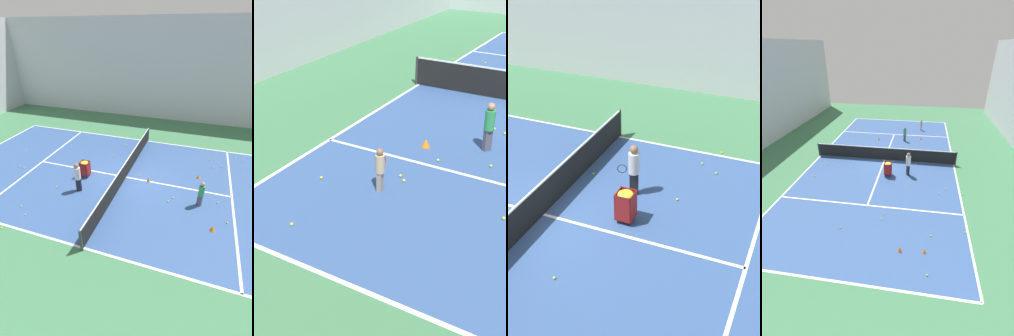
% 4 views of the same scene
% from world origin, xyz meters
% --- Properties ---
extents(line_baseline_near, '(10.37, 0.10, 0.00)m').
position_xyz_m(line_baseline_near, '(0.00, -10.27, 0.01)').
color(line_baseline_near, white).
rests_on(line_baseline_near, ground).
extents(line_sideline_left, '(0.10, 20.54, 0.00)m').
position_xyz_m(line_sideline_left, '(-5.18, 0.00, 0.01)').
color(line_sideline_left, white).
rests_on(line_sideline_left, ground).
extents(player_near_baseline, '(0.24, 0.54, 1.07)m').
position_xyz_m(player_near_baseline, '(-2.57, -7.31, 0.61)').
color(player_near_baseline, gray).
rests_on(player_near_baseline, ground).
extents(child_midcourt, '(0.37, 0.37, 1.34)m').
position_xyz_m(child_midcourt, '(-1.17, -4.08, 0.77)').
color(child_midcourt, '#4C4C56').
rests_on(child_midcourt, ground).
extents(training_cone_4, '(0.23, 0.23, 0.23)m').
position_xyz_m(training_cone_4, '(-2.66, -4.72, 0.12)').
color(training_cone_4, orange).
rests_on(training_cone_4, ground).
extents(tennis_ball_3, '(0.07, 0.07, 0.07)m').
position_xyz_m(tennis_ball_3, '(0.22, -7.04, 0.04)').
color(tennis_ball_3, yellow).
rests_on(tennis_ball_3, ground).
extents(tennis_ball_4, '(0.07, 0.07, 0.07)m').
position_xyz_m(tennis_ball_4, '(-2.46, -6.53, 0.04)').
color(tennis_ball_4, yellow).
rests_on(tennis_ball_4, ground).
extents(tennis_ball_14, '(0.07, 0.07, 0.07)m').
position_xyz_m(tennis_ball_14, '(-5.05, 6.94, 0.04)').
color(tennis_ball_14, yellow).
rests_on(tennis_ball_14, ground).
extents(tennis_ball_19, '(0.07, 0.07, 0.07)m').
position_xyz_m(tennis_ball_19, '(-1.05, -2.83, 0.04)').
color(tennis_ball_19, yellow).
rests_on(tennis_ball_19, ground).
extents(tennis_ball_21, '(0.07, 0.07, 0.07)m').
position_xyz_m(tennis_ball_21, '(-1.41, -2.65, 0.04)').
color(tennis_ball_21, yellow).
rests_on(tennis_ball_21, ground).
extents(tennis_ball_24, '(0.07, 0.07, 0.07)m').
position_xyz_m(tennis_ball_24, '(-3.97, 3.94, 0.04)').
color(tennis_ball_24, yellow).
rests_on(tennis_ball_24, ground).
extents(tennis_ball_25, '(0.07, 0.07, 0.07)m').
position_xyz_m(tennis_ball_25, '(-5.37, 3.79, 0.04)').
color(tennis_ball_25, yellow).
rests_on(tennis_ball_25, ground).
extents(tennis_ball_26, '(0.07, 0.07, 0.07)m').
position_xyz_m(tennis_ball_26, '(-4.39, 3.36, 0.04)').
color(tennis_ball_26, yellow).
rests_on(tennis_ball_26, ground).
extents(tennis_ball_28, '(0.07, 0.07, 0.07)m').
position_xyz_m(tennis_ball_28, '(-2.28, -6.70, 0.04)').
color(tennis_ball_28, yellow).
rests_on(tennis_ball_28, ground).
extents(tennis_ball_29, '(0.07, 0.07, 0.07)m').
position_xyz_m(tennis_ball_29, '(-0.75, -4.95, 0.04)').
color(tennis_ball_29, yellow).
rests_on(tennis_ball_29, ground).
extents(tennis_ball_30, '(0.07, 0.07, 0.07)m').
position_xyz_m(tennis_ball_30, '(-4.05, -7.57, 0.04)').
color(tennis_ball_30, yellow).
rests_on(tennis_ball_30, ground).
extents(tennis_ball_33, '(0.07, 0.07, 0.07)m').
position_xyz_m(tennis_ball_33, '(-2.02, -5.33, 0.04)').
color(tennis_ball_33, yellow).
rests_on(tennis_ball_33, ground).
extents(tennis_ball_34, '(0.07, 0.07, 0.07)m').
position_xyz_m(tennis_ball_34, '(-2.45, 0.33, 0.04)').
color(tennis_ball_34, yellow).
rests_on(tennis_ball_34, ground).
extents(tennis_ball_35, '(0.07, 0.07, 0.07)m').
position_xyz_m(tennis_ball_35, '(-3.42, -9.40, 0.04)').
color(tennis_ball_35, yellow).
rests_on(tennis_ball_35, ground).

